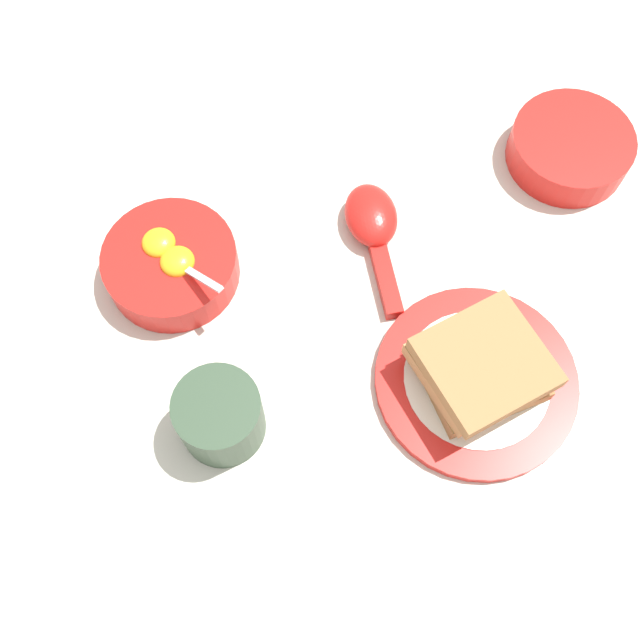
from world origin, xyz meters
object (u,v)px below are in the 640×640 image
object	(u,v)px
egg_bowl	(171,264)
congee_bowl	(570,147)
soup_spoon	(373,224)
toast_sandwich	(481,366)
drinking_cup	(220,416)
toast_plate	(476,380)

from	to	relation	value
egg_bowl	congee_bowl	size ratio (longest dim) A/B	1.08
soup_spoon	congee_bowl	bearing A→B (deg)	88.69
toast_sandwich	soup_spoon	bearing A→B (deg)	-175.55
egg_bowl	congee_bowl	world-z (taller)	egg_bowl
egg_bowl	congee_bowl	distance (m)	0.45
egg_bowl	drinking_cup	world-z (taller)	egg_bowl
toast_plate	soup_spoon	distance (m)	0.20
egg_bowl	toast_plate	distance (m)	0.33
toast_sandwich	soup_spoon	distance (m)	0.19
congee_bowl	toast_sandwich	bearing A→B (deg)	-50.04
soup_spoon	drinking_cup	bearing A→B (deg)	-58.98
toast_plate	toast_sandwich	bearing A→B (deg)	-163.58
toast_sandwich	congee_bowl	size ratio (longest dim) A/B	0.87
egg_bowl	soup_spoon	xyz separation A→B (m)	(0.04, 0.21, -0.01)
toast_plate	soup_spoon	size ratio (longest dim) A/B	1.26
egg_bowl	toast_plate	world-z (taller)	egg_bowl
soup_spoon	congee_bowl	world-z (taller)	congee_bowl
toast_plate	drinking_cup	distance (m)	0.25
toast_plate	congee_bowl	world-z (taller)	congee_bowl
soup_spoon	congee_bowl	size ratio (longest dim) A/B	1.18
egg_bowl	congee_bowl	bearing A→B (deg)	84.19
toast_sandwich	soup_spoon	world-z (taller)	toast_sandwich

